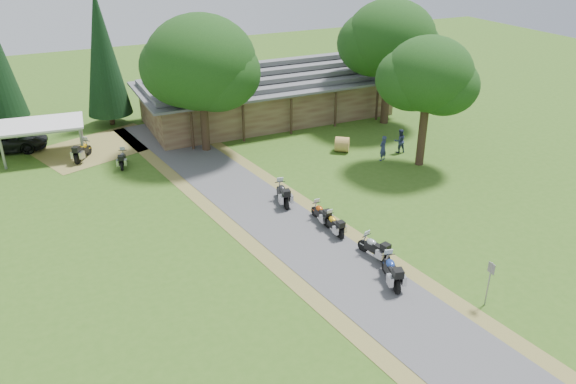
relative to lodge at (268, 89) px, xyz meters
name	(u,v)px	position (x,y,z in m)	size (l,w,h in m)	color
ground	(356,281)	(-6.00, -24.00, -2.45)	(120.00, 120.00, 0.00)	#355919
driveway	(308,243)	(-6.50, -20.00, -2.45)	(46.00, 46.00, 0.00)	#4A4A4D
lodge	(268,89)	(0.00, 0.00, 0.00)	(21.40, 9.40, 4.90)	brown
carport	(44,140)	(-17.89, -1.12, -1.23)	(5.65, 3.77, 2.45)	silver
car_dark_suv	(4,135)	(-20.43, 1.19, -1.24)	(6.30, 2.68, 2.41)	black
motorcycle_row_a	(392,270)	(-4.63, -24.79, -1.74)	(2.08, 0.68, 1.42)	navy
motorcycle_row_b	(374,246)	(-4.16, -22.62, -1.81)	(1.86, 0.61, 1.27)	#ADB1B5
motorcycle_row_c	(334,223)	(-4.75, -19.65, -1.86)	(1.73, 0.57, 1.18)	gold
motorcycle_row_d	(321,212)	(-4.79, -18.25, -1.85)	(1.76, 0.57, 1.20)	#BF490F
motorcycle_row_e	(283,193)	(-5.74, -15.23, -1.75)	(2.05, 0.67, 1.40)	black
motorcycle_carport_a	(82,150)	(-15.58, -3.01, -1.73)	(2.11, 0.69, 1.44)	#C99410
motorcycle_carport_b	(122,158)	(-13.28, -5.47, -1.85)	(1.76, 0.58, 1.21)	slate
person_a	(383,146)	(3.40, -12.21, -1.38)	(0.61, 0.44, 2.13)	navy
person_b	(400,139)	(5.37, -11.47, -1.42)	(0.58, 0.42, 2.06)	navy
hay_bale	(342,144)	(1.70, -9.54, -1.91)	(1.09, 1.09, 1.00)	olive
sign_post	(488,284)	(-1.87, -27.99, -1.35)	(0.40, 0.07, 2.20)	gray
oak_lodge_left	(202,80)	(-7.17, -5.00, 2.77)	(7.71, 7.71, 10.45)	black
oak_lodge_right	(389,56)	(8.16, -5.46, 3.12)	(7.13, 7.13, 11.13)	black
oak_driveway	(427,92)	(5.32, -13.91, 2.66)	(5.73, 5.73, 10.21)	black
cedar_near	(103,59)	(-12.40, 3.92, 2.96)	(3.54, 3.54, 10.81)	black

